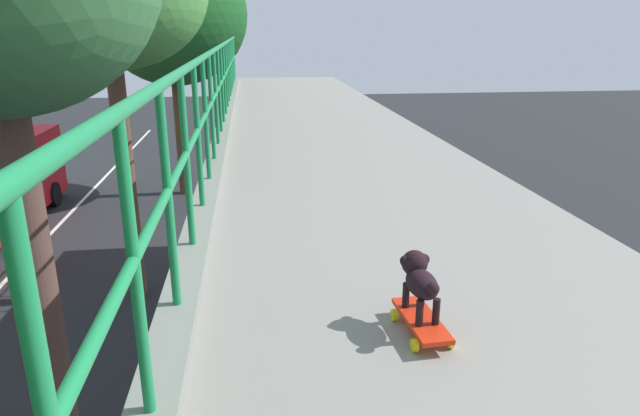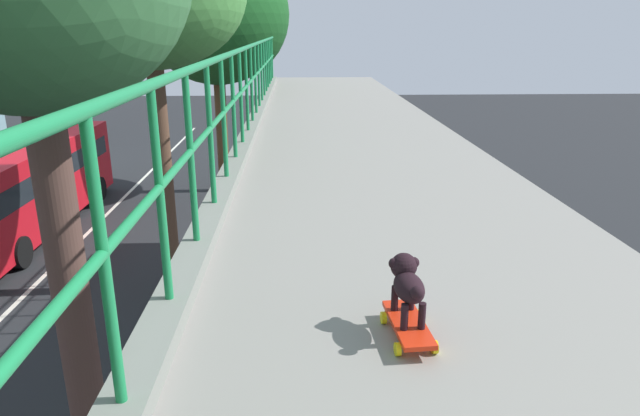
# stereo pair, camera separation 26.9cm
# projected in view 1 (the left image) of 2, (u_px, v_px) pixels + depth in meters

# --- Properties ---
(roadside_tree_farthest) EXTENTS (5.87, 5.87, 10.06)m
(roadside_tree_farthest) POSITION_uv_depth(u_px,v_px,m) (172.00, 15.00, 21.76)
(roadside_tree_farthest) COLOR #4E3A20
(roadside_tree_farthest) RESTS_ON ground
(toy_skateboard) EXTENTS (0.22, 0.47, 0.09)m
(toy_skateboard) POSITION_uv_depth(u_px,v_px,m) (421.00, 321.00, 2.75)
(toy_skateboard) COLOR red
(toy_skateboard) RESTS_ON overpass_deck
(small_dog) EXTENTS (0.16, 0.37, 0.30)m
(small_dog) POSITION_uv_depth(u_px,v_px,m) (419.00, 278.00, 2.74)
(small_dog) COLOR black
(small_dog) RESTS_ON toy_skateboard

